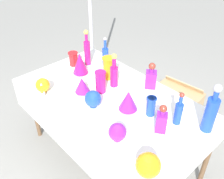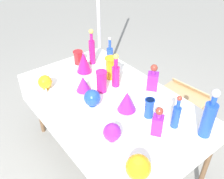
# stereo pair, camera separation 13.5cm
# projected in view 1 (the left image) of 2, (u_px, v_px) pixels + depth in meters

# --- Properties ---
(ground_plane) EXTENTS (40.00, 40.00, 0.00)m
(ground_plane) POSITION_uv_depth(u_px,v_px,m) (112.00, 156.00, 2.62)
(ground_plane) COLOR gray
(display_table) EXTENTS (1.77, 1.01, 0.76)m
(display_table) POSITION_uv_depth(u_px,v_px,m) (109.00, 106.00, 2.19)
(display_table) COLOR white
(display_table) RESTS_ON ground
(tall_bottle_0) EXTENTS (0.06, 0.06, 0.38)m
(tall_bottle_0) POSITION_uv_depth(u_px,v_px,m) (87.00, 50.00, 2.58)
(tall_bottle_0) COLOR #C61972
(tall_bottle_0) RESTS_ON display_table
(tall_bottle_1) EXTENTS (0.09, 0.09, 0.41)m
(tall_bottle_1) POSITION_uv_depth(u_px,v_px,m) (211.00, 112.00, 1.78)
(tall_bottle_1) COLOR blue
(tall_bottle_1) RESTS_ON display_table
(tall_bottle_2) EXTENTS (0.06, 0.06, 0.29)m
(tall_bottle_2) POSITION_uv_depth(u_px,v_px,m) (179.00, 112.00, 1.87)
(tall_bottle_2) COLOR blue
(tall_bottle_2) RESTS_ON display_table
(tall_bottle_3) EXTENTS (0.07, 0.07, 0.31)m
(tall_bottle_3) POSITION_uv_depth(u_px,v_px,m) (105.00, 55.00, 2.60)
(tall_bottle_3) COLOR blue
(tall_bottle_3) RESTS_ON display_table
(tall_bottle_4) EXTENTS (0.07, 0.07, 0.33)m
(tall_bottle_4) POSITION_uv_depth(u_px,v_px,m) (114.00, 73.00, 2.27)
(tall_bottle_4) COLOR #C61972
(tall_bottle_4) RESTS_ON display_table
(square_decanter_0) EXTENTS (0.14, 0.14, 0.25)m
(square_decanter_0) POSITION_uv_depth(u_px,v_px,m) (151.00, 77.00, 2.27)
(square_decanter_0) COLOR purple
(square_decanter_0) RESTS_ON display_table
(square_decanter_1) EXTENTS (0.11, 0.11, 0.24)m
(square_decanter_1) POSITION_uv_depth(u_px,v_px,m) (162.00, 120.00, 1.81)
(square_decanter_1) COLOR purple
(square_decanter_1) RESTS_ON display_table
(slender_vase_0) EXTENTS (0.10, 0.10, 0.15)m
(slender_vase_0) POSITION_uv_depth(u_px,v_px,m) (73.00, 58.00, 2.61)
(slender_vase_0) COLOR red
(slender_vase_0) RESTS_ON display_table
(slender_vase_1) EXTENTS (0.08, 0.08, 0.17)m
(slender_vase_1) POSITION_uv_depth(u_px,v_px,m) (151.00, 106.00, 1.96)
(slender_vase_1) COLOR blue
(slender_vase_1) RESTS_ON display_table
(slender_vase_2) EXTENTS (0.12, 0.12, 0.22)m
(slender_vase_2) POSITION_uv_depth(u_px,v_px,m) (108.00, 67.00, 2.38)
(slender_vase_2) COLOR orange
(slender_vase_2) RESTS_ON display_table
(slender_vase_3) EXTENTS (0.10, 0.10, 0.21)m
(slender_vase_3) POSITION_uv_depth(u_px,v_px,m) (100.00, 81.00, 2.20)
(slender_vase_3) COLOR #C61972
(slender_vase_3) RESTS_ON display_table
(fluted_vase_0) EXTENTS (0.13, 0.13, 0.15)m
(fluted_vase_0) POSITION_uv_depth(u_px,v_px,m) (82.00, 85.00, 2.21)
(fluted_vase_0) COLOR purple
(fluted_vase_0) RESTS_ON display_table
(fluted_vase_1) EXTENTS (0.15, 0.15, 0.18)m
(fluted_vase_1) POSITION_uv_depth(u_px,v_px,m) (128.00, 100.00, 2.01)
(fluted_vase_1) COLOR purple
(fluted_vase_1) RESTS_ON display_table
(fluted_vase_2) EXTENTS (0.15, 0.15, 0.23)m
(fluted_vase_2) POSITION_uv_depth(u_px,v_px,m) (80.00, 63.00, 2.45)
(fluted_vase_2) COLOR #C61972
(fluted_vase_2) RESTS_ON display_table
(round_bowl_0) EXTENTS (0.16, 0.16, 0.17)m
(round_bowl_0) POSITION_uv_depth(u_px,v_px,m) (148.00, 165.00, 1.50)
(round_bowl_0) COLOR orange
(round_bowl_0) RESTS_ON display_table
(round_bowl_1) EXTENTS (0.13, 0.13, 0.14)m
(round_bowl_1) POSITION_uv_depth(u_px,v_px,m) (43.00, 85.00, 2.22)
(round_bowl_1) COLOR orange
(round_bowl_1) RESTS_ON display_table
(round_bowl_2) EXTENTS (0.13, 0.13, 0.14)m
(round_bowl_2) POSITION_uv_depth(u_px,v_px,m) (117.00, 132.00, 1.75)
(round_bowl_2) COLOR purple
(round_bowl_2) RESTS_ON display_table
(round_bowl_3) EXTENTS (0.14, 0.14, 0.15)m
(round_bowl_3) POSITION_uv_depth(u_px,v_px,m) (93.00, 99.00, 2.05)
(round_bowl_3) COLOR blue
(round_bowl_3) RESTS_ON display_table
(price_tag_left) EXTENTS (0.06, 0.03, 0.04)m
(price_tag_left) POSITION_uv_depth(u_px,v_px,m) (44.00, 93.00, 2.22)
(price_tag_left) COLOR white
(price_tag_left) RESTS_ON display_table
(cardboard_box_behind_left) EXTENTS (0.58, 0.34, 0.40)m
(cardboard_box_behind_left) POSITION_uv_depth(u_px,v_px,m) (178.00, 100.00, 3.14)
(cardboard_box_behind_left) COLOR tan
(cardboard_box_behind_left) RESTS_ON ground
(canopy_pole) EXTENTS (0.18, 0.18, 2.30)m
(canopy_pole) POSITION_uv_depth(u_px,v_px,m) (91.00, 30.00, 3.10)
(canopy_pole) COLOR silver
(canopy_pole) RESTS_ON ground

